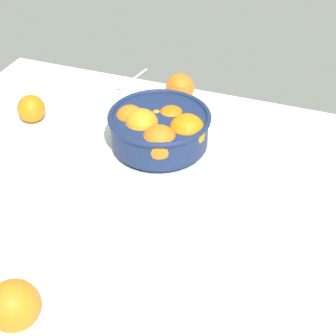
{
  "coord_description": "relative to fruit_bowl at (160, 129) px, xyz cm",
  "views": [
    {
      "loc": [
        27.97,
        -71.55,
        70.45
      ],
      "look_at": [
        0.91,
        2.98,
        7.61
      ],
      "focal_mm": 54.38,
      "sensor_mm": 36.0,
      "label": 1
    }
  ],
  "objects": [
    {
      "name": "ground_plane",
      "position": [
        6.75,
        -18.49,
        -6.84
      ],
      "size": [
        127.94,
        95.54,
        3.0
      ],
      "primitive_type": "cube",
      "color": "white"
    },
    {
      "name": "fruit_bowl",
      "position": [
        0.0,
        0.0,
        0.0
      ],
      "size": [
        23.6,
        23.6,
        11.05
      ],
      "color": "navy",
      "rests_on": "ground_plane"
    },
    {
      "name": "loose_orange_0",
      "position": [
        -34.32,
        0.21,
        -1.9
      ],
      "size": [
        6.87,
        6.87,
        6.87
      ],
      "primitive_type": "sphere",
      "color": "orange",
      "rests_on": "ground_plane"
    },
    {
      "name": "loose_orange_2",
      "position": [
        -2.69,
        22.36,
        -1.57
      ],
      "size": [
        7.53,
        7.53,
        7.53
      ],
      "primitive_type": "sphere",
      "color": "orange",
      "rests_on": "ground_plane"
    },
    {
      "name": "loose_orange_3",
      "position": [
        -4.73,
        -52.26,
        -1.16
      ],
      "size": [
        8.35,
        8.35,
        8.35
      ],
      "primitive_type": "sphere",
      "color": "orange",
      "rests_on": "ground_plane"
    },
    {
      "name": "spoon",
      "position": [
        -19.62,
        25.96,
        -4.9
      ],
      "size": [
        4.36,
        14.55,
        1.0
      ],
      "color": "silver",
      "rests_on": "ground_plane"
    }
  ]
}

